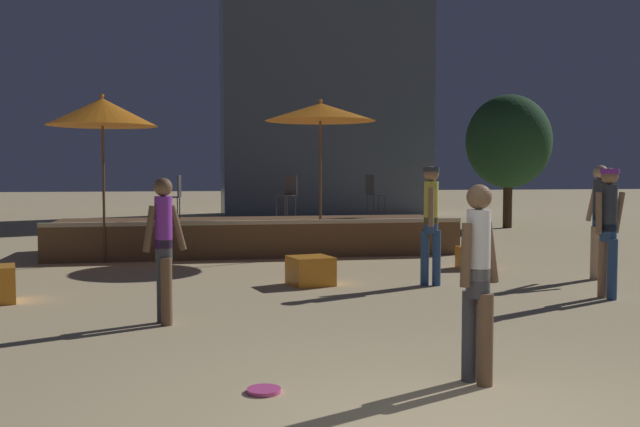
{
  "coord_description": "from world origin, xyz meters",
  "views": [
    {
      "loc": [
        -1.75,
        -4.23,
        1.74
      ],
      "look_at": [
        0.0,
        5.31,
        1.17
      ],
      "focal_mm": 40.0,
      "sensor_mm": 36.0,
      "label": 1
    }
  ],
  "objects_px": {
    "bistro_chair_1": "(373,190)",
    "patio_umbrella_0": "(102,112)",
    "person_1": "(164,246)",
    "person_4": "(431,217)",
    "patio_umbrella_1": "(320,112)",
    "cube_seat_3": "(310,271)",
    "bistro_chair_0": "(288,191)",
    "frisbee_disc": "(264,390)",
    "person_0": "(478,278)",
    "bistro_chair_2": "(175,193)",
    "cube_seat_0": "(471,258)",
    "person_2": "(600,216)",
    "background_tree_0": "(509,142)",
    "person_3": "(609,224)"
  },
  "relations": [
    {
      "from": "patio_umbrella_1",
      "to": "person_3",
      "type": "distance_m",
      "value": 6.52
    },
    {
      "from": "bistro_chair_0",
      "to": "bistro_chair_2",
      "type": "xyz_separation_m",
      "value": [
        -2.43,
        -0.75,
        0.0
      ]
    },
    {
      "from": "background_tree_0",
      "to": "frisbee_disc",
      "type": "bearing_deg",
      "value": -121.16
    },
    {
      "from": "bistro_chair_0",
      "to": "bistro_chair_2",
      "type": "relative_size",
      "value": 1.0
    },
    {
      "from": "patio_umbrella_0",
      "to": "frisbee_disc",
      "type": "xyz_separation_m",
      "value": [
        2.17,
        -8.56,
        -2.85
      ]
    },
    {
      "from": "cube_seat_0",
      "to": "bistro_chair_1",
      "type": "bearing_deg",
      "value": 102.11
    },
    {
      "from": "patio_umbrella_1",
      "to": "cube_seat_3",
      "type": "relative_size",
      "value": 4.38
    },
    {
      "from": "person_0",
      "to": "bistro_chair_2",
      "type": "xyz_separation_m",
      "value": [
        -2.6,
        9.36,
        0.44
      ]
    },
    {
      "from": "person_1",
      "to": "person_4",
      "type": "xyz_separation_m",
      "value": [
        3.91,
        2.09,
        0.15
      ]
    },
    {
      "from": "patio_umbrella_0",
      "to": "cube_seat_3",
      "type": "xyz_separation_m",
      "value": [
        3.43,
        -3.35,
        -2.65
      ]
    },
    {
      "from": "patio_umbrella_1",
      "to": "person_2",
      "type": "distance_m",
      "value": 5.77
    },
    {
      "from": "frisbee_disc",
      "to": "bistro_chair_2",
      "type": "bearing_deg",
      "value": 95.21
    },
    {
      "from": "patio_umbrella_0",
      "to": "person_2",
      "type": "height_order",
      "value": "patio_umbrella_0"
    },
    {
      "from": "bistro_chair_0",
      "to": "patio_umbrella_0",
      "type": "bearing_deg",
      "value": -112.26
    },
    {
      "from": "patio_umbrella_0",
      "to": "cube_seat_0",
      "type": "xyz_separation_m",
      "value": [
        6.58,
        -2.04,
        -2.67
      ]
    },
    {
      "from": "bistro_chair_2",
      "to": "frisbee_disc",
      "type": "bearing_deg",
      "value": 12.84
    },
    {
      "from": "person_3",
      "to": "bistro_chair_1",
      "type": "distance_m",
      "value": 7.22
    },
    {
      "from": "frisbee_disc",
      "to": "background_tree_0",
      "type": "xyz_separation_m",
      "value": [
        9.12,
        15.09,
        2.64
      ]
    },
    {
      "from": "person_2",
      "to": "bistro_chair_0",
      "type": "height_order",
      "value": "person_2"
    },
    {
      "from": "person_1",
      "to": "bistro_chair_1",
      "type": "height_order",
      "value": "person_1"
    },
    {
      "from": "person_0",
      "to": "background_tree_0",
      "type": "distance_m",
      "value": 16.95
    },
    {
      "from": "patio_umbrella_1",
      "to": "bistro_chair_1",
      "type": "relative_size",
      "value": 3.57
    },
    {
      "from": "person_0",
      "to": "frisbee_disc",
      "type": "distance_m",
      "value": 1.95
    },
    {
      "from": "cube_seat_0",
      "to": "person_2",
      "type": "bearing_deg",
      "value": -44.7
    },
    {
      "from": "person_3",
      "to": "frisbee_disc",
      "type": "xyz_separation_m",
      "value": [
        -5.07,
        -3.3,
        -1.01
      ]
    },
    {
      "from": "patio_umbrella_0",
      "to": "person_3",
      "type": "relative_size",
      "value": 1.79
    },
    {
      "from": "cube_seat_0",
      "to": "bistro_chair_1",
      "type": "relative_size",
      "value": 0.53
    },
    {
      "from": "cube_seat_0",
      "to": "person_1",
      "type": "distance_m",
      "value": 6.52
    },
    {
      "from": "person_1",
      "to": "bistro_chair_2",
      "type": "distance_m",
      "value": 6.56
    },
    {
      "from": "person_0",
      "to": "cube_seat_0",
      "type": "bearing_deg",
      "value": -51.12
    },
    {
      "from": "person_0",
      "to": "frisbee_disc",
      "type": "xyz_separation_m",
      "value": [
        -1.75,
        0.07,
        -0.86
      ]
    },
    {
      "from": "bistro_chair_1",
      "to": "patio_umbrella_0",
      "type": "bearing_deg",
      "value": 93.28
    },
    {
      "from": "bistro_chair_0",
      "to": "frisbee_disc",
      "type": "relative_size",
      "value": 3.3
    },
    {
      "from": "person_3",
      "to": "background_tree_0",
      "type": "bearing_deg",
      "value": -30.18
    },
    {
      "from": "bistro_chair_1",
      "to": "frisbee_disc",
      "type": "relative_size",
      "value": 3.3
    },
    {
      "from": "cube_seat_0",
      "to": "patio_umbrella_0",
      "type": "bearing_deg",
      "value": 162.76
    },
    {
      "from": "cube_seat_3",
      "to": "person_4",
      "type": "distance_m",
      "value": 2.02
    },
    {
      "from": "person_1",
      "to": "frisbee_disc",
      "type": "xyz_separation_m",
      "value": [
        0.86,
        -2.74,
        -0.88
      ]
    },
    {
      "from": "bistro_chair_0",
      "to": "person_0",
      "type": "bearing_deg",
      "value": -42.79
    },
    {
      "from": "bistro_chair_1",
      "to": "cube_seat_0",
      "type": "bearing_deg",
      "value": 177.97
    },
    {
      "from": "person_3",
      "to": "person_0",
      "type": "bearing_deg",
      "value": 124.34
    },
    {
      "from": "person_4",
      "to": "patio_umbrella_1",
      "type": "bearing_deg",
      "value": 123.66
    },
    {
      "from": "patio_umbrella_1",
      "to": "cube_seat_0",
      "type": "distance_m",
      "value": 4.25
    },
    {
      "from": "frisbee_disc",
      "to": "background_tree_0",
      "type": "height_order",
      "value": "background_tree_0"
    },
    {
      "from": "person_4",
      "to": "bistro_chair_2",
      "type": "distance_m",
      "value": 5.93
    },
    {
      "from": "person_1",
      "to": "bistro_chair_2",
      "type": "height_order",
      "value": "person_1"
    },
    {
      "from": "patio_umbrella_1",
      "to": "person_0",
      "type": "relative_size",
      "value": 1.96
    },
    {
      "from": "patio_umbrella_1",
      "to": "bistro_chair_0",
      "type": "relative_size",
      "value": 3.57
    },
    {
      "from": "person_2",
      "to": "bistro_chair_0",
      "type": "bearing_deg",
      "value": 119.2
    },
    {
      "from": "bistro_chair_2",
      "to": "person_1",
      "type": "bearing_deg",
      "value": 7.54
    }
  ]
}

